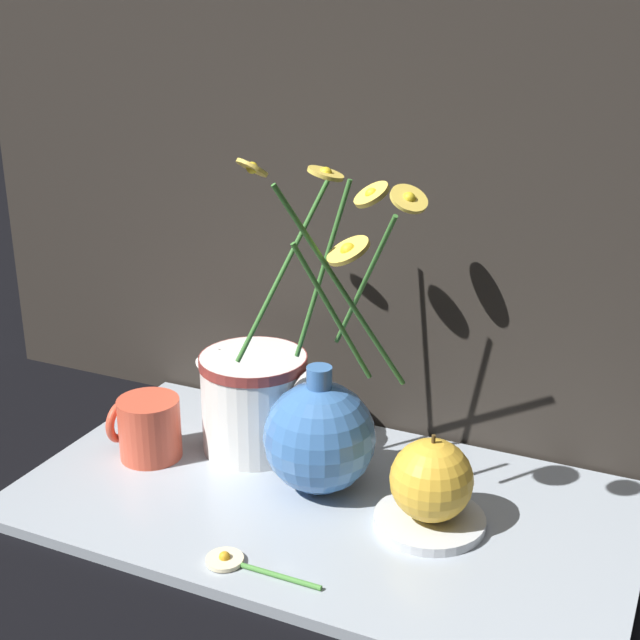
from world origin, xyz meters
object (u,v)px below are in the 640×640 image
vase_with_flowers (320,430)px  ceramic_pitcher (256,398)px  yellow_mug (147,428)px  orange_fruit (430,482)px

vase_with_flowers → ceramic_pitcher: (-0.10, 0.05, -0.01)m
vase_with_flowers → yellow_mug: size_ratio=4.42×
yellow_mug → ceramic_pitcher: size_ratio=0.55×
orange_fruit → vase_with_flowers: bearing=169.5°
yellow_mug → vase_with_flowers: bearing=6.0°
vase_with_flowers → ceramic_pitcher: bearing=154.5°
yellow_mug → orange_fruit: (0.34, -0.00, 0.02)m
vase_with_flowers → orange_fruit: vase_with_flowers is taller
vase_with_flowers → yellow_mug: (-0.21, -0.02, -0.03)m
ceramic_pitcher → yellow_mug: bearing=-145.1°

